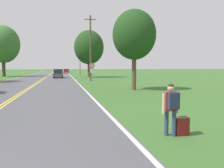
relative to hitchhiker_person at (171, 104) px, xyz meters
The scene contains 10 objects.
hitchhiker_person is the anchor object (origin of this frame).
suitcase 0.84m from the hitchhiker_person, ahead, with size 0.46×0.19×0.63m.
traffic_sign 18.87m from the hitchhiker_person, 90.52° to the left, with size 0.60×0.10×2.62m.
utility_pole_midground 29.68m from the hitchhiker_person, 88.20° to the left, with size 1.80×0.24×9.91m.
utility_pole_far 61.86m from the hitchhiker_person, 88.42° to the left, with size 1.80×0.24×7.56m.
tree_mid_treeline 52.11m from the hitchhiker_person, 107.96° to the left, with size 7.15×7.15×11.24m.
tree_right_cluster 42.14m from the hitchhiker_person, 87.15° to the left, with size 6.02×6.02×9.61m.
tree_far_back 15.67m from the hitchhiker_person, 77.27° to the left, with size 4.09×4.09×7.56m.
car_dark_grey_van_approaching 41.33m from the hitchhiker_person, 95.69° to the left, with size 1.94×4.79×1.73m.
car_red_hatchback_mid_near 73.12m from the hitchhiker_person, 91.55° to the left, with size 1.83×4.12×1.43m.
Camera 1 is at (3.34, -4.02, 2.21)m, focal length 38.00 mm.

